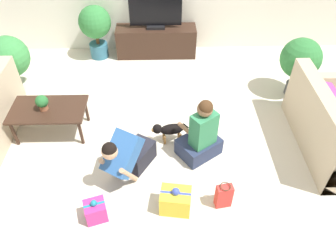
{
  "coord_description": "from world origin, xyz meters",
  "views": [
    {
      "loc": [
        0.12,
        -3.3,
        3.29
      ],
      "look_at": [
        0.19,
        -0.22,
        0.45
      ],
      "focal_mm": 35.0,
      "sensor_mm": 36.0,
      "label": 1
    }
  ],
  "objects_px": {
    "person_sitting": "(201,136)",
    "potted_plant_corner_right": "(300,60)",
    "person_kneeling": "(128,155)",
    "dog": "(169,130)",
    "tabletop_plant": "(42,102)",
    "tv": "(155,12)",
    "sofa_right": "(334,128)",
    "coffee_table": "(48,111)",
    "potted_plant_corner_left": "(9,59)",
    "gift_box_a": "(176,200)",
    "tv_console": "(156,41)",
    "potted_plant_back_left": "(95,26)",
    "gift_box_b": "(96,211)",
    "gift_bag_a": "(224,196)"
  },
  "relations": [
    {
      "from": "potted_plant_back_left",
      "to": "gift_box_b",
      "type": "relative_size",
      "value": 3.19
    },
    {
      "from": "potted_plant_back_left",
      "to": "gift_box_a",
      "type": "xyz_separation_m",
      "value": [
        1.32,
        -3.44,
        -0.47
      ]
    },
    {
      "from": "gift_box_b",
      "to": "tabletop_plant",
      "type": "relative_size",
      "value": 1.39
    },
    {
      "from": "tv",
      "to": "gift_box_b",
      "type": "relative_size",
      "value": 3.04
    },
    {
      "from": "potted_plant_back_left",
      "to": "person_kneeling",
      "type": "bearing_deg",
      "value": -75.34
    },
    {
      "from": "person_sitting",
      "to": "potted_plant_corner_right",
      "type": "bearing_deg",
      "value": -176.01
    },
    {
      "from": "dog",
      "to": "potted_plant_corner_left",
      "type": "bearing_deg",
      "value": -125.94
    },
    {
      "from": "coffee_table",
      "to": "tabletop_plant",
      "type": "bearing_deg",
      "value": -162.05
    },
    {
      "from": "person_sitting",
      "to": "tabletop_plant",
      "type": "xyz_separation_m",
      "value": [
        -2.1,
        0.47,
        0.22
      ]
    },
    {
      "from": "potted_plant_corner_right",
      "to": "person_kneeling",
      "type": "distance_m",
      "value": 3.06
    },
    {
      "from": "tv",
      "to": "person_sitting",
      "type": "distance_m",
      "value": 2.75
    },
    {
      "from": "person_kneeling",
      "to": "tabletop_plant",
      "type": "xyz_separation_m",
      "value": [
        -1.18,
        0.78,
        0.22
      ]
    },
    {
      "from": "tv",
      "to": "gift_box_b",
      "type": "distance_m",
      "value": 3.72
    },
    {
      "from": "potted_plant_back_left",
      "to": "potted_plant_corner_left",
      "type": "relative_size",
      "value": 1.01
    },
    {
      "from": "potted_plant_back_left",
      "to": "coffee_table",
      "type": "bearing_deg",
      "value": -100.39
    },
    {
      "from": "gift_bag_a",
      "to": "sofa_right",
      "type": "bearing_deg",
      "value": 30.57
    },
    {
      "from": "sofa_right",
      "to": "tv_console",
      "type": "relative_size",
      "value": 1.15
    },
    {
      "from": "dog",
      "to": "tabletop_plant",
      "type": "xyz_separation_m",
      "value": [
        -1.69,
        0.21,
        0.34
      ]
    },
    {
      "from": "potted_plant_corner_right",
      "to": "gift_box_a",
      "type": "distance_m",
      "value": 3.0
    },
    {
      "from": "dog",
      "to": "sofa_right",
      "type": "bearing_deg",
      "value": 77.61
    },
    {
      "from": "potted_plant_back_left",
      "to": "potted_plant_corner_right",
      "type": "height_order",
      "value": "potted_plant_back_left"
    },
    {
      "from": "potted_plant_corner_right",
      "to": "gift_bag_a",
      "type": "distance_m",
      "value": 2.63
    },
    {
      "from": "dog",
      "to": "gift_box_b",
      "type": "distance_m",
      "value": 1.47
    },
    {
      "from": "coffee_table",
      "to": "person_sitting",
      "type": "xyz_separation_m",
      "value": [
        2.06,
        -0.48,
        -0.05
      ]
    },
    {
      "from": "coffee_table",
      "to": "potted_plant_back_left",
      "type": "xyz_separation_m",
      "value": [
        0.39,
        2.11,
        0.23
      ]
    },
    {
      "from": "person_sitting",
      "to": "dog",
      "type": "distance_m",
      "value": 0.5
    },
    {
      "from": "coffee_table",
      "to": "tv_console",
      "type": "bearing_deg",
      "value": 55.59
    },
    {
      "from": "tv_console",
      "to": "dog",
      "type": "distance_m",
      "value": 2.39
    },
    {
      "from": "dog",
      "to": "gift_box_b",
      "type": "bearing_deg",
      "value": -44.17
    },
    {
      "from": "dog",
      "to": "gift_bag_a",
      "type": "distance_m",
      "value": 1.23
    },
    {
      "from": "sofa_right",
      "to": "tv",
      "type": "bearing_deg",
      "value": 43.53
    },
    {
      "from": "sofa_right",
      "to": "dog",
      "type": "xyz_separation_m",
      "value": [
        -2.21,
        0.12,
        -0.1
      ]
    },
    {
      "from": "sofa_right",
      "to": "tv",
      "type": "xyz_separation_m",
      "value": [
        -2.38,
        2.51,
        0.53
      ]
    },
    {
      "from": "potted_plant_corner_right",
      "to": "tv",
      "type": "bearing_deg",
      "value": 149.67
    },
    {
      "from": "coffee_table",
      "to": "person_sitting",
      "type": "height_order",
      "value": "person_sitting"
    },
    {
      "from": "potted_plant_corner_left",
      "to": "dog",
      "type": "relative_size",
      "value": 1.88
    },
    {
      "from": "tv",
      "to": "gift_bag_a",
      "type": "relative_size",
      "value": 2.68
    },
    {
      "from": "sofa_right",
      "to": "gift_box_a",
      "type": "distance_m",
      "value": 2.37
    },
    {
      "from": "sofa_right",
      "to": "coffee_table",
      "type": "bearing_deg",
      "value": 84.81
    },
    {
      "from": "person_kneeling",
      "to": "tv",
      "type": "bearing_deg",
      "value": 114.95
    },
    {
      "from": "coffee_table",
      "to": "potted_plant_corner_left",
      "type": "xyz_separation_m",
      "value": [
        -0.8,
        1.01,
        0.23
      ]
    },
    {
      "from": "tv",
      "to": "potted_plant_corner_left",
      "type": "xyz_separation_m",
      "value": [
        -2.28,
        -1.15,
        -0.22
      ]
    },
    {
      "from": "potted_plant_back_left",
      "to": "gift_bag_a",
      "type": "distance_m",
      "value": 3.91
    },
    {
      "from": "tv_console",
      "to": "potted_plant_corner_right",
      "type": "bearing_deg",
      "value": -30.33
    },
    {
      "from": "sofa_right",
      "to": "coffee_table",
      "type": "height_order",
      "value": "sofa_right"
    },
    {
      "from": "potted_plant_corner_left",
      "to": "person_kneeling",
      "type": "xyz_separation_m",
      "value": [
        1.94,
        -1.8,
        -0.28
      ]
    },
    {
      "from": "potted_plant_back_left",
      "to": "potted_plant_corner_right",
      "type": "relative_size",
      "value": 1.02
    },
    {
      "from": "tv",
      "to": "tabletop_plant",
      "type": "relative_size",
      "value": 4.21
    },
    {
      "from": "gift_box_b",
      "to": "potted_plant_back_left",
      "type": "bearing_deg",
      "value": 96.81
    },
    {
      "from": "gift_box_b",
      "to": "gift_bag_a",
      "type": "relative_size",
      "value": 0.88
    }
  ]
}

